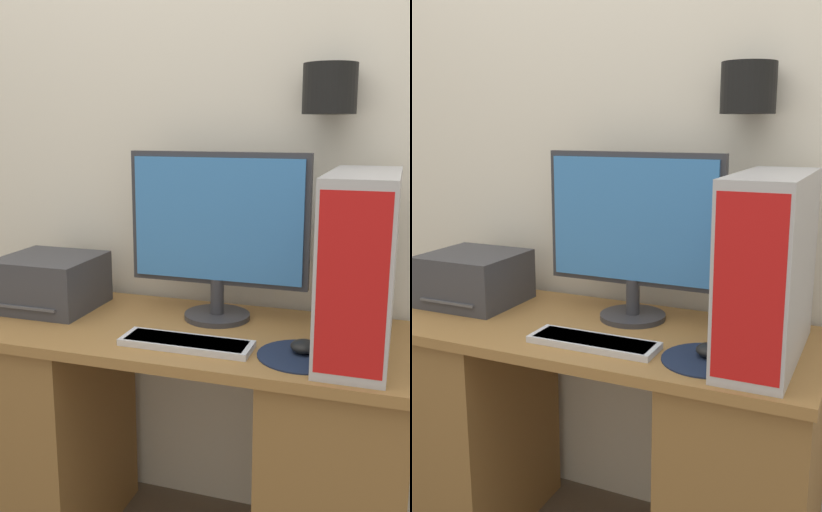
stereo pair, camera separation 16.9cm
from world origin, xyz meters
TOP-DOWN VIEW (x-y plane):
  - wall_back at (0.00, 0.61)m, footprint 6.40×0.21m
  - desk at (0.00, 0.28)m, footprint 1.32×0.56m
  - monitor at (0.07, 0.40)m, footprint 0.55×0.20m
  - keyboard at (0.06, 0.14)m, footprint 0.36×0.11m
  - mousepad at (0.37, 0.17)m, footprint 0.23×0.23m
  - mouse at (0.37, 0.19)m, footprint 0.07×0.07m
  - computer_tower at (0.50, 0.25)m, footprint 0.17×0.47m
  - printer at (-0.48, 0.34)m, footprint 0.30×0.29m

SIDE VIEW (x-z plane):
  - desk at x=0.00m, z-range 0.01..0.77m
  - mousepad at x=0.37m, z-range 0.76..0.76m
  - keyboard at x=0.06m, z-range 0.76..0.78m
  - mouse at x=0.37m, z-range 0.76..0.80m
  - printer at x=-0.48m, z-range 0.76..0.93m
  - computer_tower at x=0.50m, z-range 0.76..1.23m
  - monitor at x=0.07m, z-range 0.79..1.30m
  - wall_back at x=0.00m, z-range 0.00..2.70m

